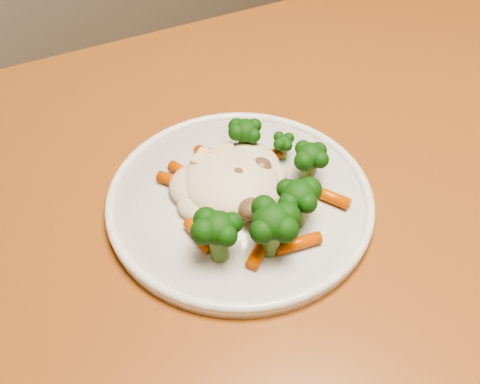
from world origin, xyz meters
The scene contains 3 objects.
dining_table centered at (-0.29, 0.28, 0.64)m, with size 1.28×1.01×0.75m.
plate centered at (-0.33, 0.32, 0.76)m, with size 0.26×0.26×0.01m, color silver.
meal centered at (-0.32, 0.31, 0.78)m, with size 0.18×0.18×0.05m.
Camera 1 is at (-0.58, 0.01, 1.19)m, focal length 45.00 mm.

